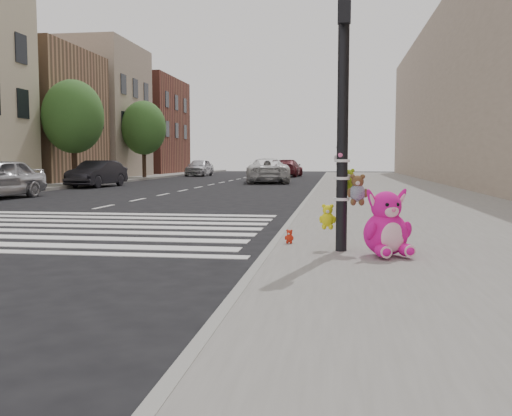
% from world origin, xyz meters
% --- Properties ---
extents(ground, '(120.00, 120.00, 0.00)m').
position_xyz_m(ground, '(0.00, 0.00, 0.00)').
color(ground, black).
rests_on(ground, ground).
extents(sidewalk_near, '(7.00, 80.00, 0.14)m').
position_xyz_m(sidewalk_near, '(5.00, 10.00, 0.07)').
color(sidewalk_near, slate).
rests_on(sidewalk_near, ground).
extents(sidewalk_far, '(6.00, 80.00, 0.14)m').
position_xyz_m(sidewalk_far, '(-13.50, 20.00, 0.07)').
color(sidewalk_far, slate).
rests_on(sidewalk_far, ground).
extents(curb_edge, '(0.12, 80.00, 0.15)m').
position_xyz_m(curb_edge, '(1.55, 10.00, 0.07)').
color(curb_edge, gray).
rests_on(curb_edge, ground).
extents(crosswalk, '(11.00, 6.00, 0.01)m').
position_xyz_m(crosswalk, '(-4.50, 5.20, 0.01)').
color(crosswalk, silver).
rests_on(crosswalk, ground).
extents(bld_far_c, '(6.00, 8.00, 8.00)m').
position_xyz_m(bld_far_c, '(-15.50, 26.00, 4.00)').
color(bld_far_c, '#956F4F').
rests_on(bld_far_c, ground).
extents(bld_far_d, '(6.00, 8.00, 10.00)m').
position_xyz_m(bld_far_d, '(-15.50, 35.00, 5.00)').
color(bld_far_d, tan).
rests_on(bld_far_d, ground).
extents(bld_far_e, '(6.00, 10.00, 9.00)m').
position_xyz_m(bld_far_e, '(-15.50, 46.00, 4.50)').
color(bld_far_e, brown).
rests_on(bld_far_e, ground).
extents(signal_pole, '(0.70, 0.48, 4.00)m').
position_xyz_m(signal_pole, '(2.62, 1.81, 1.78)').
color(signal_pole, black).
rests_on(signal_pole, sidewalk_near).
extents(tree_far_b, '(3.20, 3.20, 5.44)m').
position_xyz_m(tree_far_b, '(-11.20, 22.00, 3.65)').
color(tree_far_b, '#382619').
rests_on(tree_far_b, sidewalk_far).
extents(tree_far_c, '(3.20, 3.20, 5.44)m').
position_xyz_m(tree_far_c, '(-11.20, 33.00, 3.65)').
color(tree_far_c, '#382619').
rests_on(tree_far_c, sidewalk_far).
extents(pink_bunny, '(0.78, 0.84, 0.94)m').
position_xyz_m(pink_bunny, '(3.21, 1.44, 0.53)').
color(pink_bunny, '#E81395').
rests_on(pink_bunny, sidewalk_near).
extents(red_teddy, '(0.17, 0.14, 0.22)m').
position_xyz_m(red_teddy, '(1.80, 2.40, 0.25)').
color(red_teddy, red).
rests_on(red_teddy, sidewalk_near).
extents(car_dark_far, '(1.80, 4.27, 1.37)m').
position_xyz_m(car_dark_far, '(-9.79, 21.63, 0.69)').
color(car_dark_far, black).
rests_on(car_dark_far, ground).
extents(car_white_near, '(3.33, 5.66, 1.48)m').
position_xyz_m(car_white_near, '(-1.71, 28.01, 0.74)').
color(car_white_near, silver).
rests_on(car_white_near, ground).
extents(car_maroon_near, '(2.28, 4.91, 1.39)m').
position_xyz_m(car_maroon_near, '(-1.44, 39.79, 0.69)').
color(car_maroon_near, maroon).
rests_on(car_maroon_near, ground).
extents(car_silver_deep, '(1.79, 4.30, 1.45)m').
position_xyz_m(car_silver_deep, '(-8.92, 40.33, 0.73)').
color(car_silver_deep, silver).
rests_on(car_silver_deep, ground).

